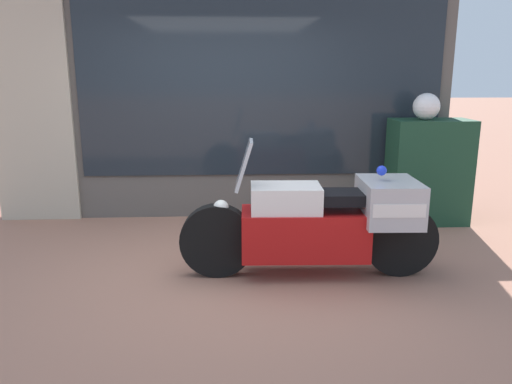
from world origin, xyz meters
The scene contains 6 objects.
ground_plane centered at (0.00, 0.00, 0.00)m, with size 60.00×60.00×0.00m, color #9E6B56.
shop_building centered at (-0.42, 2.00, 1.89)m, with size 5.65×0.55×3.77m.
window_display centered at (0.41, 2.03, 0.45)m, with size 4.23×0.30×1.88m.
paramedic_motorcycle centered at (0.91, -0.16, 0.52)m, with size 2.34×0.66×1.25m.
utility_cabinet centered at (2.47, 1.43, 0.63)m, with size 0.94×0.51×1.27m, color #193D28.
white_helmet centered at (2.36, 1.38, 1.42)m, with size 0.31×0.31×0.31m, color white.
Camera 1 is at (0.07, -4.42, 1.83)m, focal length 35.00 mm.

